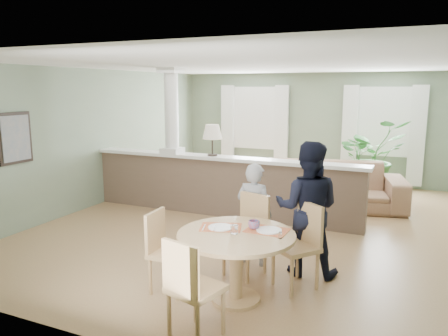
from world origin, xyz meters
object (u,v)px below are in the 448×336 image
at_px(chair_near, 190,285).
at_px(child_person, 254,214).
at_px(chair_far_man, 301,241).
at_px(dining_table, 237,247).
at_px(chair_side, 165,247).
at_px(man_person, 307,209).
at_px(chair_far_boy, 249,230).
at_px(houseplant, 370,157).
at_px(sofa, 325,185).

xyz_separation_m(chair_near, child_person, (-0.10, 1.96, 0.14)).
distance_m(chair_far_man, child_person, 0.86).
distance_m(dining_table, chair_side, 0.87).
distance_m(chair_side, child_person, 1.36).
relative_size(chair_near, man_person, 0.58).
relative_size(chair_far_man, chair_near, 1.01).
bearing_deg(chair_far_man, chair_side, -114.19).
bearing_deg(chair_far_boy, man_person, 38.59).
bearing_deg(houseplant, child_person, -101.58).
distance_m(sofa, chair_far_boy, 3.57).
bearing_deg(man_person, chair_side, 32.42).
distance_m(chair_near, man_person, 2.05).
bearing_deg(child_person, chair_near, 97.94).
bearing_deg(dining_table, chair_far_boy, 101.20).
height_order(dining_table, chair_far_man, chair_far_man).
bearing_deg(dining_table, child_person, 100.16).
height_order(houseplant, dining_table, houseplant).
distance_m(dining_table, child_person, 1.08).
height_order(houseplant, chair_near, houseplant).
distance_m(chair_far_man, man_person, 0.49).
bearing_deg(chair_far_man, dining_table, -92.71).
bearing_deg(sofa, chair_far_man, -96.07).
distance_m(chair_far_boy, chair_side, 1.12).
distance_m(sofa, chair_far_man, 3.69).
xyz_separation_m(dining_table, chair_side, (-0.86, -0.10, -0.10)).
distance_m(chair_near, chair_side, 1.10).
relative_size(houseplant, child_person, 1.21).
relative_size(chair_near, chair_side, 1.05).
xyz_separation_m(chair_far_boy, chair_near, (0.05, -1.65, -0.01)).
height_order(child_person, man_person, man_person).
xyz_separation_m(sofa, chair_far_man, (0.45, -3.66, 0.11)).
distance_m(sofa, man_person, 3.33).
relative_size(chair_side, child_person, 0.69).
relative_size(houseplant, chair_far_boy, 1.64).
height_order(dining_table, man_person, man_person).
bearing_deg(chair_side, sofa, -14.68).
distance_m(houseplant, man_person, 4.80).
distance_m(sofa, dining_table, 4.32).
distance_m(sofa, child_person, 3.27).
relative_size(sofa, chair_near, 3.04).
height_order(chair_near, man_person, man_person).
xyz_separation_m(sofa, chair_side, (-0.97, -4.42, 0.08)).
height_order(chair_near, chair_side, chair_near).
height_order(houseplant, chair_far_boy, houseplant).
height_order(dining_table, chair_near, chair_near).
xyz_separation_m(dining_table, chair_far_boy, (-0.15, 0.75, -0.06)).
bearing_deg(houseplant, chair_side, -105.50).
xyz_separation_m(chair_near, chair_side, (-0.76, 0.79, -0.03)).
xyz_separation_m(chair_far_boy, chair_far_man, (0.70, -0.10, -0.01)).
distance_m(houseplant, dining_table, 5.89).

